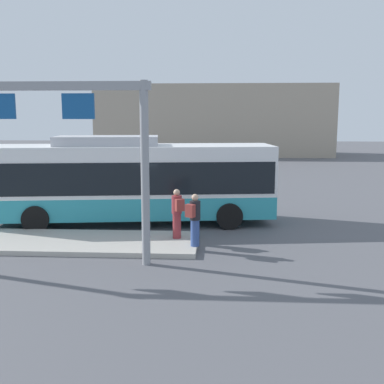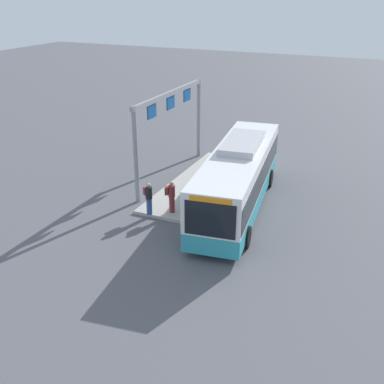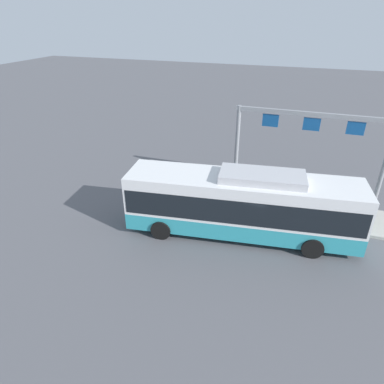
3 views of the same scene
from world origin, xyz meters
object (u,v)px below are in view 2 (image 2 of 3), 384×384
bus_main (238,176)px  person_waiting_near (171,196)px  trash_bin (223,155)px  person_boarding (149,197)px

bus_main → person_waiting_near: bearing=-59.8°
trash_bin → bus_main: bearing=27.2°
bus_main → person_boarding: (2.75, -3.67, -0.76)m
bus_main → person_waiting_near: (2.12, -2.75, -0.76)m
person_boarding → person_waiting_near: same height
bus_main → person_boarding: size_ratio=6.82×
bus_main → trash_bin: bearing=-160.3°
bus_main → person_boarding: bus_main is taller
person_waiting_near → trash_bin: bearing=64.4°
person_boarding → trash_bin: person_boarding is taller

